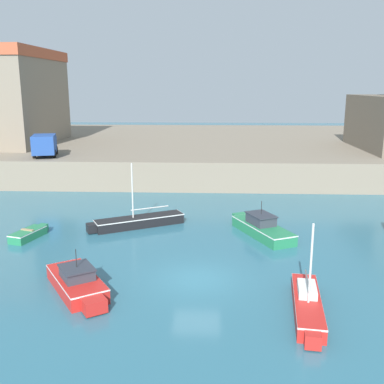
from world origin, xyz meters
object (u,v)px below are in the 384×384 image
(sailboat_black_5, at_px, (138,221))
(truck_on_quay, at_px, (45,144))
(motorboat_green_1, at_px, (261,227))
(motorboat_red_3, at_px, (78,282))
(sailboat_red_4, at_px, (307,304))
(church, at_px, (0,94))
(dinghy_green_2, at_px, (29,234))

(sailboat_black_5, xyz_separation_m, truck_on_quay, (-11.41, 13.45, 3.68))
(motorboat_green_1, relative_size, sailboat_black_5, 0.94)
(motorboat_red_3, bearing_deg, sailboat_red_4, -8.58)
(church, relative_size, truck_on_quay, 3.41)
(dinghy_green_2, bearing_deg, sailboat_black_5, 22.40)
(sailboat_black_5, distance_m, truck_on_quay, 18.02)
(motorboat_red_3, bearing_deg, dinghy_green_2, 125.79)
(motorboat_green_1, height_order, motorboat_red_3, motorboat_green_1)
(church, bearing_deg, dinghy_green_2, -62.94)
(dinghy_green_2, relative_size, motorboat_red_3, 0.62)
(truck_on_quay, bearing_deg, motorboat_red_3, -66.97)
(motorboat_green_1, xyz_separation_m, motorboat_red_3, (-9.85, -9.03, -0.03))
(church, bearing_deg, sailboat_red_4, -50.12)
(sailboat_black_5, relative_size, church, 0.42)
(sailboat_black_5, xyz_separation_m, church, (-20.18, 23.46, 8.35))
(sailboat_red_4, height_order, truck_on_quay, truck_on_quay)
(sailboat_red_4, height_order, church, church)
(motorboat_green_1, bearing_deg, sailboat_red_4, -85.18)
(motorboat_red_3, relative_size, sailboat_red_4, 0.89)
(sailboat_red_4, bearing_deg, church, 129.88)
(motorboat_green_1, xyz_separation_m, sailboat_black_5, (-8.58, 1.38, -0.12))
(motorboat_green_1, distance_m, church, 38.89)
(motorboat_red_3, distance_m, truck_on_quay, 26.18)
(dinghy_green_2, height_order, sailboat_red_4, sailboat_red_4)
(church, distance_m, truck_on_quay, 14.10)
(motorboat_red_3, height_order, truck_on_quay, truck_on_quay)
(sailboat_red_4, bearing_deg, sailboat_black_5, 128.23)
(truck_on_quay, bearing_deg, sailboat_black_5, -49.69)
(dinghy_green_2, bearing_deg, motorboat_green_1, 5.24)
(sailboat_red_4, height_order, sailboat_black_5, sailboat_black_5)
(motorboat_green_1, bearing_deg, sailboat_black_5, 170.85)
(dinghy_green_2, height_order, sailboat_black_5, sailboat_black_5)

